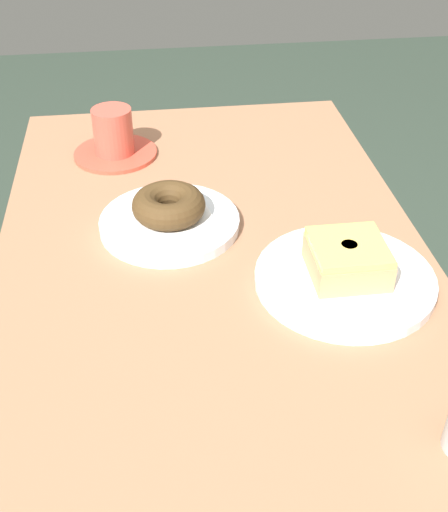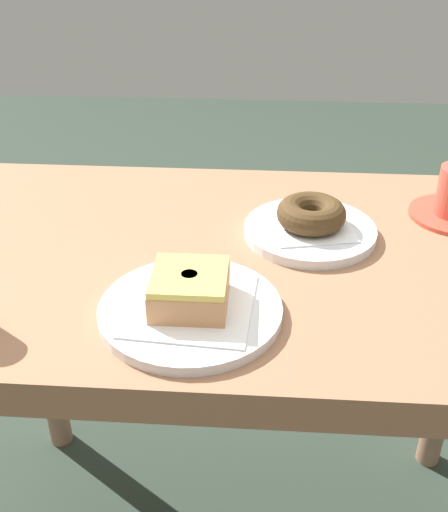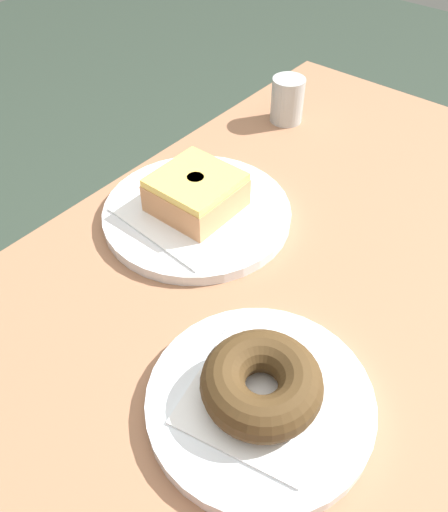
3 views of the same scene
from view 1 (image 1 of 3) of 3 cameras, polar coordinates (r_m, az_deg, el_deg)
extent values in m
cube|color=#99684A|center=(0.91, -0.68, -2.27)|extent=(1.07, 0.61, 0.05)
cylinder|color=#9A6E58|center=(1.49, -12.11, -3.05)|extent=(0.05, 0.05, 0.66)
cylinder|color=#9A6E58|center=(1.51, 6.61, -1.57)|extent=(0.05, 0.05, 0.66)
cylinder|color=white|center=(0.98, -4.74, 2.89)|extent=(0.21, 0.21, 0.02)
cube|color=white|center=(0.97, -4.76, 3.35)|extent=(0.14, 0.14, 0.00)
torus|color=#453018|center=(0.96, -4.83, 4.43)|extent=(0.11, 0.11, 0.04)
cylinder|color=white|center=(0.88, 10.43, -1.99)|extent=(0.24, 0.24, 0.01)
cube|color=white|center=(0.87, 10.49, -1.54)|extent=(0.17, 0.17, 0.00)
cube|color=tan|center=(0.86, 10.64, -0.49)|extent=(0.10, 0.10, 0.04)
cube|color=#F7D35E|center=(0.85, 10.81, 0.76)|extent=(0.09, 0.09, 0.01)
cylinder|color=tan|center=(0.85, 10.83, 0.92)|extent=(0.02, 0.02, 0.00)
cylinder|color=#D74B37|center=(1.19, -9.40, 8.78)|extent=(0.15, 0.15, 0.01)
cylinder|color=#CE5140|center=(1.17, -9.60, 10.66)|extent=(0.07, 0.07, 0.08)
cylinder|color=black|center=(1.16, -9.78, 12.26)|extent=(0.06, 0.06, 0.00)
camera|label=2|loc=(1.16, 47.69, 23.26)|focal=43.91mm
camera|label=3|loc=(1.04, -15.18, 29.34)|focal=36.81mm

